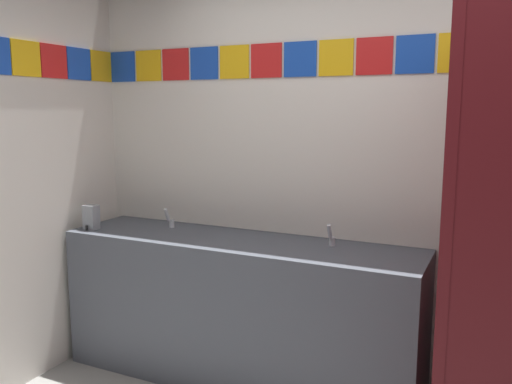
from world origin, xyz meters
name	(u,v)px	position (x,y,z in m)	size (l,w,h in m)	color
wall_back	(372,162)	(0.00, 1.52, 1.37)	(3.75, 0.09, 2.73)	silver
vanity_counter	(238,309)	(-0.72, 1.21, 0.46)	(2.21, 0.56, 0.89)	#4C515B
faucet_left	(170,220)	(-1.27, 1.30, 0.94)	(0.04, 0.10, 0.14)	silver
faucet_right	(331,238)	(-0.17, 1.30, 0.94)	(0.04, 0.10, 0.14)	silver
soap_dispenser	(91,217)	(-1.72, 1.04, 0.97)	(0.09, 0.09, 0.16)	gray
stall_divider	(504,278)	(0.72, 0.51, 1.06)	(0.92, 1.43, 2.13)	maroon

